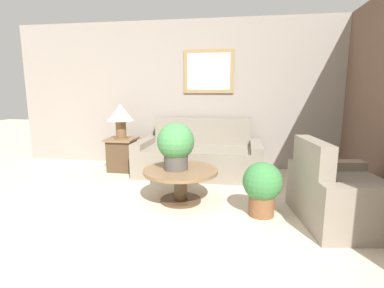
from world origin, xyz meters
TOP-DOWN VIEW (x-y plane):
  - ground_plane at (0.00, 0.00)m, footprint 20.00×20.00m
  - wall_back at (0.00, 3.11)m, footprint 6.92×0.09m
  - couch_main at (0.10, 2.53)m, footprint 2.03×0.98m
  - armchair at (1.85, 0.95)m, footprint 1.04×1.23m
  - coffee_table at (0.05, 1.25)m, footprint 0.94×0.94m
  - side_table at (-1.25, 2.51)m, footprint 0.49×0.49m
  - table_lamp at (-1.25, 2.51)m, footprint 0.44×0.44m
  - potted_plant_on_table at (-0.01, 1.25)m, footprint 0.46×0.46m
  - potted_plant_floor at (1.04, 0.98)m, footprint 0.44×0.44m

SIDE VIEW (x-z plane):
  - ground_plane at x=0.00m, z-range 0.00..0.00m
  - couch_main at x=0.10m, z-range -0.16..0.73m
  - side_table at x=-1.25m, z-range 0.01..0.57m
  - armchair at x=1.85m, z-range -0.16..0.74m
  - coffee_table at x=0.05m, z-range 0.10..0.51m
  - potted_plant_floor at x=1.04m, z-range 0.04..0.65m
  - potted_plant_on_table at x=-0.01m, z-range 0.44..1.03m
  - table_lamp at x=-1.25m, z-range 0.67..1.26m
  - wall_back at x=0.00m, z-range 0.01..2.61m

